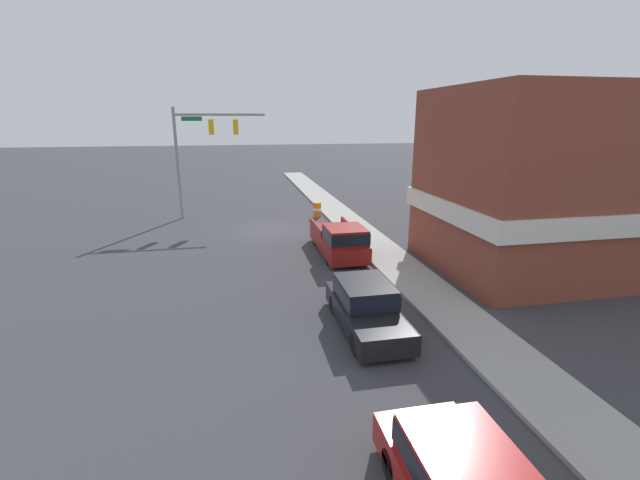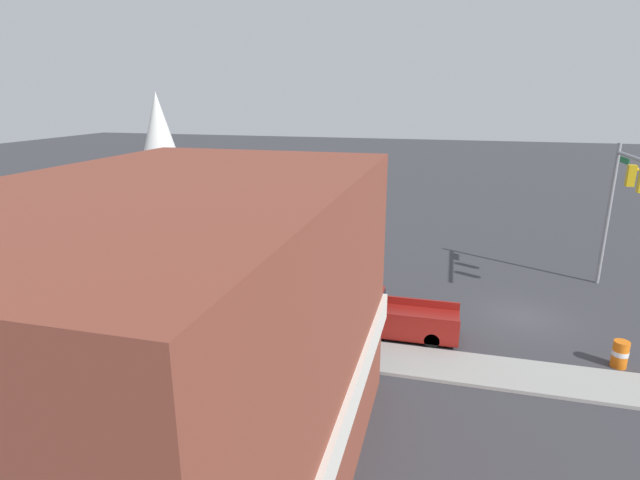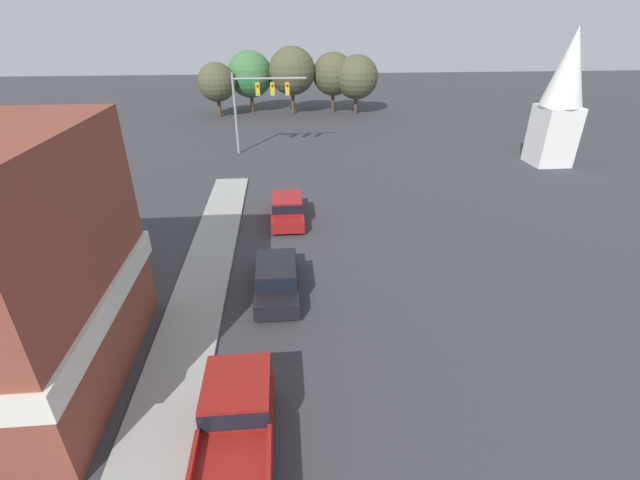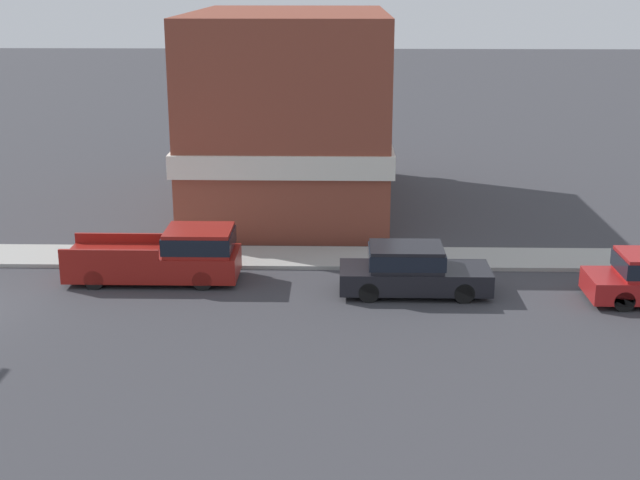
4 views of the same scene
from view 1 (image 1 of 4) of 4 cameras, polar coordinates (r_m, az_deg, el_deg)
ground_plane at (r=28.61m, az=-6.86°, el=1.38°), size 200.00×200.00×0.00m
sidewalk_curb at (r=29.56m, az=4.22°, el=2.06°), size 2.40×60.00×0.14m
near_signal_assembly at (r=32.45m, az=-15.39°, el=12.74°), size 6.43×0.49×7.90m
car_lead at (r=15.14m, az=6.13°, el=-8.59°), size 1.87×4.88×1.62m
pickup_truck_parked at (r=22.73m, az=2.70°, el=0.06°), size 2.03×5.79×1.84m
construction_barrel at (r=32.01m, az=-0.37°, el=4.06°), size 0.60×0.60×1.10m
corner_brick_building at (r=24.12m, az=31.04°, el=6.54°), size 13.66×8.57×8.48m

